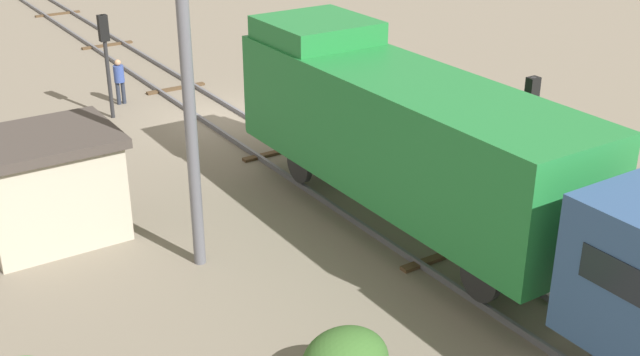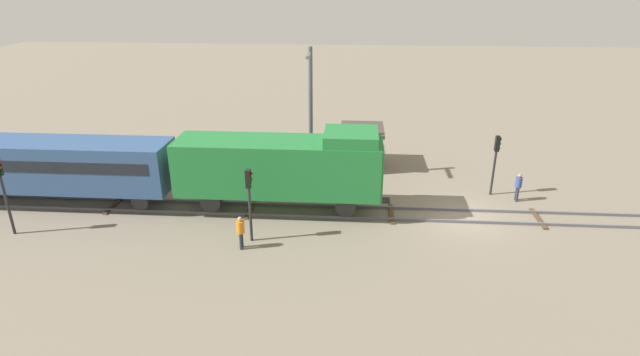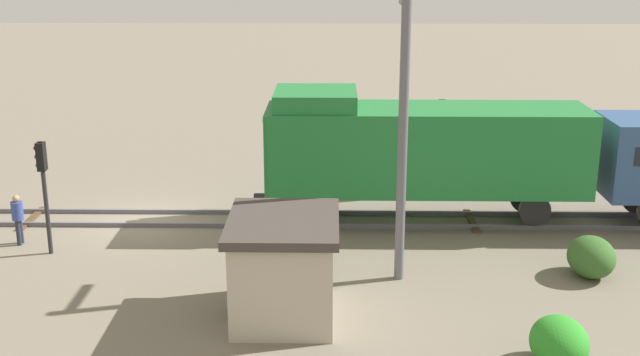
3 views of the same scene
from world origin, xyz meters
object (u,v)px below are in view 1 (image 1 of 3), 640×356
worker_near_track (119,78)px  catenary_mast (190,84)px  locomotive (397,127)px  worker_by_signal (553,176)px  traffic_signal_near (105,47)px  relay_hut (49,186)px  traffic_signal_mid (529,120)px

worker_near_track → catenary_mast: 13.06m
locomotive → worker_by_signal: (-4.20, 1.47, -1.78)m
traffic_signal_near → worker_by_signal: bearing=118.5°
traffic_signal_near → worker_near_track: traffic_signal_near is taller
traffic_signal_near → catenary_mast: catenary_mast is taller
catenary_mast → relay_hut: size_ratio=2.40×
relay_hut → catenary_mast: bearing=128.1°
worker_by_signal → worker_near_track: bearing=62.7°
locomotive → catenary_mast: (4.94, -1.08, 1.68)m
traffic_signal_near → catenary_mast: size_ratio=0.44×
locomotive → traffic_signal_mid: 3.59m
catenary_mast → traffic_signal_mid: bearing=165.1°
traffic_signal_near → worker_near_track: (-0.80, -1.27, -1.58)m
locomotive → worker_by_signal: bearing=160.7°
worker_by_signal → catenary_mast: 10.10m
worker_near_track → locomotive: bearing=-137.3°
relay_hut → traffic_signal_near: bearing=-118.9°
locomotive → traffic_signal_near: locomotive is taller
worker_near_track → catenary_mast: catenary_mast is taller
traffic_signal_near → worker_near_track: bearing=-122.1°
traffic_signal_near → traffic_signal_mid: traffic_signal_mid is taller
worker_by_signal → catenary_mast: size_ratio=0.20×
worker_near_track → relay_hut: 10.41m
relay_hut → locomotive: bearing=149.9°
traffic_signal_near → traffic_signal_mid: (-6.60, 13.27, 0.07)m
locomotive → traffic_signal_near: (3.20, -12.14, -0.20)m
locomotive → relay_hut: (7.50, -4.35, -1.38)m
traffic_signal_mid → catenary_mast: 8.82m
traffic_signal_mid → worker_by_signal: size_ratio=2.22×
locomotive → relay_hut: 8.78m
traffic_signal_near → catenary_mast: (1.74, 11.06, 1.88)m
traffic_signal_mid → relay_hut: 12.26m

